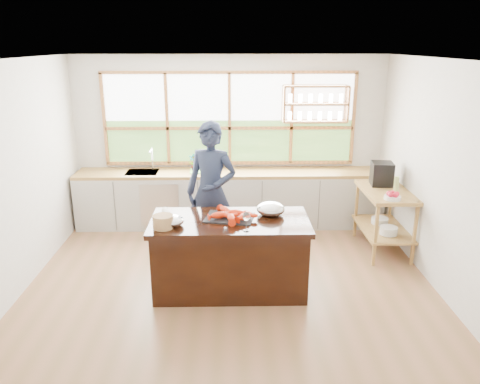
{
  "coord_description": "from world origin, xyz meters",
  "views": [
    {
      "loc": [
        0.02,
        -5.28,
        2.88
      ],
      "look_at": [
        0.13,
        0.15,
        1.13
      ],
      "focal_mm": 35.0,
      "sensor_mm": 36.0,
      "label": 1
    }
  ],
  "objects_px": {
    "espresso_machine": "(382,174)",
    "wicker_basket": "(163,222)",
    "island": "(230,255)",
    "cook": "(211,193)"
  },
  "relations": [
    {
      "from": "espresso_machine",
      "to": "wicker_basket",
      "type": "distance_m",
      "value": 3.34
    },
    {
      "from": "espresso_machine",
      "to": "wicker_basket",
      "type": "relative_size",
      "value": 1.45
    },
    {
      "from": "espresso_machine",
      "to": "island",
      "type": "bearing_deg",
      "value": -141.22
    },
    {
      "from": "island",
      "to": "espresso_machine",
      "type": "distance_m",
      "value": 2.65
    },
    {
      "from": "island",
      "to": "wicker_basket",
      "type": "relative_size",
      "value": 8.03
    },
    {
      "from": "cook",
      "to": "island",
      "type": "bearing_deg",
      "value": -54.61
    },
    {
      "from": "cook",
      "to": "wicker_basket",
      "type": "distance_m",
      "value": 1.2
    },
    {
      "from": "island",
      "to": "cook",
      "type": "distance_m",
      "value": 1.03
    },
    {
      "from": "cook",
      "to": "espresso_machine",
      "type": "xyz_separation_m",
      "value": [
        2.44,
        0.49,
        0.11
      ]
    },
    {
      "from": "cook",
      "to": "espresso_machine",
      "type": "height_order",
      "value": "cook"
    }
  ]
}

